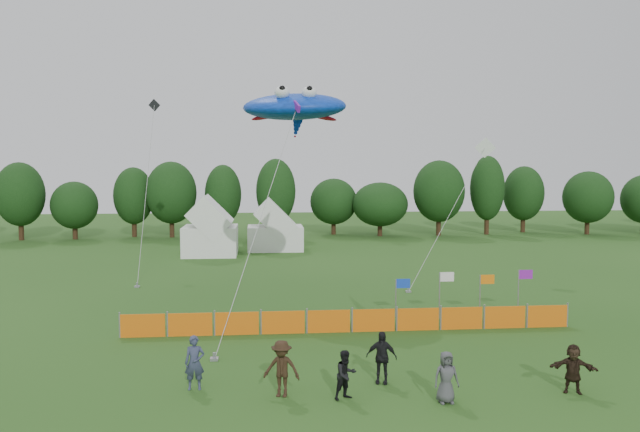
{
  "coord_description": "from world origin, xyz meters",
  "views": [
    {
      "loc": [
        -2.45,
        -20.11,
        7.25
      ],
      "look_at": [
        0.0,
        6.0,
        5.2
      ],
      "focal_mm": 35.0,
      "sensor_mm": 36.0,
      "label": 1
    }
  ],
  "objects": [
    {
      "name": "barrier_fence",
      "position": [
        1.44,
        6.64,
        0.5
      ],
      "size": [
        19.9,
        0.06,
        1.0
      ],
      "color": "orange",
      "rests_on": "ground"
    },
    {
      "name": "spectator_d",
      "position": [
        1.52,
        0.1,
        0.88
      ],
      "size": [
        1.12,
        0.71,
        1.77
      ],
      "primitive_type": "imported",
      "rotation": [
        0.0,
        0.0,
        -0.29
      ],
      "color": "black",
      "rests_on": "ground"
    },
    {
      "name": "tent_right",
      "position": [
        -1.28,
        34.44,
        1.74
      ],
      "size": [
        4.88,
        3.9,
        3.44
      ],
      "color": "white",
      "rests_on": "ground"
    },
    {
      "name": "spectator_c",
      "position": [
        -1.86,
        -0.82,
        0.9
      ],
      "size": [
        1.3,
        0.96,
        1.8
      ],
      "primitive_type": "imported",
      "rotation": [
        0.0,
        0.0,
        -0.28
      ],
      "color": "black",
      "rests_on": "ground"
    },
    {
      "name": "treeline",
      "position": [
        1.61,
        44.93,
        4.18
      ],
      "size": [
        104.57,
        8.78,
        8.36
      ],
      "color": "#382314",
      "rests_on": "ground"
    },
    {
      "name": "spectator_a",
      "position": [
        -4.67,
        0.07,
        0.89
      ],
      "size": [
        0.66,
        0.44,
        1.78
      ],
      "primitive_type": "imported",
      "rotation": [
        0.0,
        0.0,
        0.02
      ],
      "color": "#323854",
      "rests_on": "ground"
    },
    {
      "name": "spectator_f",
      "position": [
        7.49,
        -1.39,
        0.79
      ],
      "size": [
        1.54,
        0.96,
        1.59
      ],
      "primitive_type": "imported",
      "rotation": [
        0.0,
        0.0,
        -0.37
      ],
      "color": "black",
      "rests_on": "ground"
    },
    {
      "name": "tent_left",
      "position": [
        -6.69,
        31.72,
        1.98
      ],
      "size": [
        4.46,
        4.46,
        3.93
      ],
      "color": "white",
      "rests_on": "ground"
    },
    {
      "name": "stingray_kite",
      "position": [
        -0.59,
        14.88,
        10.55
      ],
      "size": [
        7.17,
        19.15,
        11.61
      ],
      "color": "blue",
      "rests_on": "ground"
    },
    {
      "name": "ground",
      "position": [
        0.0,
        0.0,
        0.0
      ],
      "size": [
        160.0,
        160.0,
        0.0
      ],
      "primitive_type": "plane",
      "color": "#234C16",
      "rests_on": "ground"
    },
    {
      "name": "small_kite_white",
      "position": [
        11.16,
        19.87,
        6.54
      ],
      "size": [
        7.64,
        6.74,
        9.3
      ],
      "color": "white",
      "rests_on": "ground"
    },
    {
      "name": "spectator_b",
      "position": [
        0.13,
        -1.24,
        0.78
      ],
      "size": [
        0.94,
        0.87,
        1.55
      ],
      "primitive_type": "imported",
      "rotation": [
        0.0,
        0.0,
        0.48
      ],
      "color": "black",
      "rests_on": "ground"
    },
    {
      "name": "small_kite_dark",
      "position": [
        -10.19,
        23.66,
        7.14
      ],
      "size": [
        0.91,
        9.67,
        12.3
      ],
      "color": "black",
      "rests_on": "ground"
    },
    {
      "name": "spectator_e",
      "position": [
        3.17,
        -1.82,
        0.8
      ],
      "size": [
        0.81,
        0.55,
        1.61
      ],
      "primitive_type": "imported",
      "rotation": [
        0.0,
        0.0,
        0.04
      ],
      "color": "#444549",
      "rests_on": "ground"
    },
    {
      "name": "flag_row",
      "position": [
        7.23,
        8.85,
        1.44
      ],
      "size": [
        6.73,
        0.62,
        2.27
      ],
      "color": "gray",
      "rests_on": "ground"
    }
  ]
}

